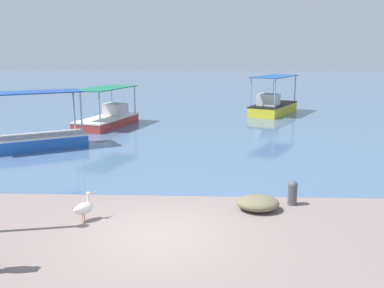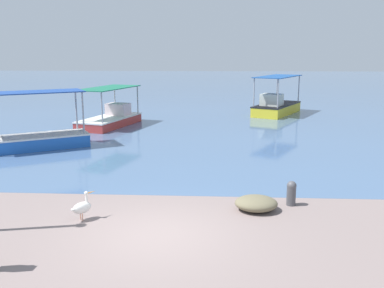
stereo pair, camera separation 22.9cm
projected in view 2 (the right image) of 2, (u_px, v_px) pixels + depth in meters
The scene contains 8 objects.
ground at pixel (157, 234), 10.92m from camera, with size 120.00×120.00×0.00m, color gray.
harbor_water at pixel (205, 86), 57.76m from camera, with size 110.00×90.00×0.00m, color #48658B.
fishing_boat_far_left at pixel (276, 106), 31.63m from camera, with size 4.25×5.70×2.81m.
fishing_boat_far_right at pixel (111, 117), 26.77m from camera, with size 3.32×5.37×2.40m.
fishing_boat_outer at pixel (31, 138), 20.38m from camera, with size 5.42×4.18×2.73m.
pelican at pixel (82, 207), 11.77m from camera, with size 0.62×0.68×0.80m.
mooring_bollard at pixel (291, 192), 12.91m from camera, with size 0.29×0.29×0.76m.
net_pile at pixel (256, 203), 12.53m from camera, with size 1.26×1.07×0.43m, color #6D654B.
Camera 2 is at (1.46, -10.12, 4.57)m, focal length 40.00 mm.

